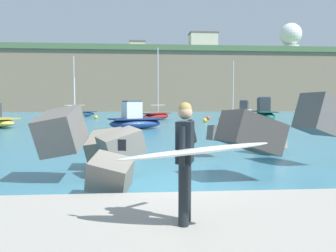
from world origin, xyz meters
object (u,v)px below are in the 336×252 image
(mooring_buoy_inner, at_px, (96,117))
(station_building_west, at_px, (203,44))
(boat_far_right, at_px, (135,120))
(mooring_buoy_outer, at_px, (208,118))
(surfer_with_board, at_px, (186,154))
(radar_dome, at_px, (290,38))
(station_building_central, at_px, (137,50))
(boat_far_left, at_px, (264,114))
(boat_near_left, at_px, (78,114))
(boat_far_centre, at_px, (244,111))
(boat_near_right, at_px, (233,114))
(boat_mid_right, at_px, (156,116))
(boat_mid_centre, at_px, (73,116))
(mooring_buoy_middle, at_px, (205,120))

(mooring_buoy_inner, relative_size, station_building_west, 0.06)
(boat_far_right, xyz_separation_m, mooring_buoy_outer, (8.32, 13.78, -0.44))
(surfer_with_board, height_order, mooring_buoy_outer, surfer_with_board)
(radar_dome, xyz_separation_m, station_building_central, (-41.48, 4.46, -2.89))
(boat_far_left, xyz_separation_m, station_building_west, (4.41, 59.69, 16.58))
(station_building_central, bearing_deg, boat_near_left, -99.43)
(boat_far_centre, bearing_deg, boat_near_right, -115.57)
(surfer_with_board, relative_size, boat_far_centre, 0.40)
(boat_mid_right, xyz_separation_m, boat_far_left, (10.84, -5.28, 0.31))
(boat_mid_right, bearing_deg, surfer_with_board, -92.33)
(boat_near_left, distance_m, boat_mid_right, 13.99)
(surfer_with_board, bearing_deg, boat_mid_centre, 102.15)
(mooring_buoy_inner, height_order, mooring_buoy_outer, same)
(boat_near_right, height_order, mooring_buoy_outer, boat_near_right)
(boat_mid_centre, bearing_deg, boat_near_right, 1.67)
(boat_far_right, bearing_deg, mooring_buoy_outer, 58.86)
(boat_far_right, height_order, station_building_west, station_building_west)
(boat_mid_centre, xyz_separation_m, boat_far_centre, (22.74, 8.52, 0.29))
(boat_mid_right, relative_size, station_building_central, 1.35)
(boat_near_right, bearing_deg, boat_mid_centre, -178.33)
(mooring_buoy_middle, bearing_deg, boat_mid_right, 128.38)
(boat_near_left, distance_m, boat_far_centre, 23.59)
(boat_near_right, distance_m, station_building_central, 61.36)
(mooring_buoy_inner, bearing_deg, boat_far_centre, 18.51)
(boat_near_left, distance_m, station_building_west, 54.56)
(boat_near_left, relative_size, boat_far_left, 1.06)
(boat_near_right, xyz_separation_m, boat_far_left, (1.48, -6.78, 0.21))
(boat_near_right, relative_size, radar_dome, 0.77)
(surfer_with_board, xyz_separation_m, boat_near_right, (10.84, 38.08, -0.67))
(boat_mid_centre, height_order, boat_far_left, boat_mid_centre)
(boat_near_left, relative_size, mooring_buoy_middle, 14.28)
(mooring_buoy_inner, distance_m, mooring_buoy_middle, 14.45)
(mooring_buoy_middle, xyz_separation_m, station_building_west, (10.67, 60.19, 17.17))
(boat_far_centre, bearing_deg, boat_near_left, -179.70)
(boat_far_centre, bearing_deg, mooring_buoy_middle, -119.41)
(boat_near_right, bearing_deg, boat_far_centre, 64.43)
(mooring_buoy_middle, xyz_separation_m, mooring_buoy_outer, (1.38, 5.43, 0.00))
(boat_near_left, height_order, station_building_west, station_building_west)
(boat_far_centre, distance_m, station_building_west, 47.97)
(surfer_with_board, relative_size, station_building_west, 0.28)
(surfer_with_board, relative_size, boat_mid_centre, 0.29)
(boat_far_centre, bearing_deg, station_building_west, 87.36)
(surfer_with_board, relative_size, station_building_central, 0.34)
(boat_near_right, distance_m, boat_far_left, 6.94)
(boat_mid_centre, height_order, mooring_buoy_middle, boat_mid_centre)
(boat_mid_right, relative_size, mooring_buoy_middle, 18.77)
(boat_near_left, relative_size, mooring_buoy_inner, 14.28)
(boat_mid_right, bearing_deg, station_building_central, 91.98)
(boat_mid_centre, distance_m, station_building_central, 61.32)
(boat_far_centre, distance_m, mooring_buoy_outer, 12.19)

